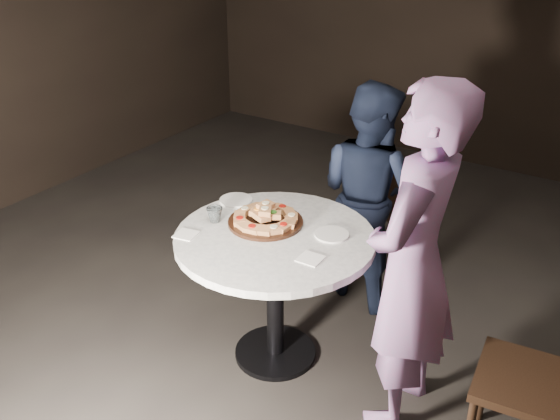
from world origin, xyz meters
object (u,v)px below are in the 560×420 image
Objects in this scene: table at (275,259)px; water_glass at (215,215)px; chair_far at (396,204)px; serving_board at (266,222)px; diner_navy at (368,194)px; diner_teal at (412,265)px; chair_right at (555,377)px; focaccia_pile at (265,216)px.

table is 0.42m from water_glass.
table is at bearing 63.07° from chair_far.
water_glass reaches higher than serving_board.
serving_board is (-0.12, 0.08, 0.16)m from table.
serving_board is 0.28× the size of diner_navy.
chair_far is 0.48× the size of diner_teal.
serving_board is 0.43× the size of chair_right.
diner_teal reaches higher than focaccia_pile.
table is 1.37× the size of chair_right.
serving_board is 4.57× the size of water_glass.
chair_far is (0.27, 1.23, -0.33)m from serving_board.
diner_teal reaches higher than table.
water_glass is 1.15m from diner_teal.
diner_teal reaches higher than chair_far.
focaccia_pile is (-0.12, 0.08, 0.20)m from table.
serving_board is 0.86m from diner_navy.
serving_board is 1.30m from chair_far.
diner_teal is (0.67, -0.91, 0.16)m from diner_navy.
diner_navy is (0.24, 0.82, -0.13)m from focaccia_pile.
diner_navy is at bearing 63.01° from water_glass.
water_glass is 1.88m from chair_right.
chair_right is (1.60, -0.08, -0.27)m from serving_board.
water_glass is at bearing 48.78° from chair_far.
chair_right reaches higher than table.
serving_board is 1.11× the size of focaccia_pile.
focaccia_pile is 0.43× the size of chair_far.
diner_teal reaches higher than diner_navy.
water_glass is at bearing -94.51° from chair_right.
water_glass is 1.50m from chair_far.
diner_teal is at bearing -95.28° from chair_right.
chair_far is 0.89× the size of chair_right.
serving_board is at bearing 28.38° from water_glass.
chair_far is at bearing -155.78° from diner_teal.
chair_far is at bearing 77.71° from serving_board.
diner_navy is 1.14m from diner_teal.
table is at bearing -34.85° from serving_board.
diner_teal is (0.78, -0.01, 0.24)m from table.
water_glass is at bearing -151.61° from focaccia_pile.
diner_navy is (0.49, 0.96, -0.12)m from water_glass.
chair_right reaches higher than water_glass.
focaccia_pile is at bearing -97.34° from diner_teal.
chair_far reaches higher than table.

